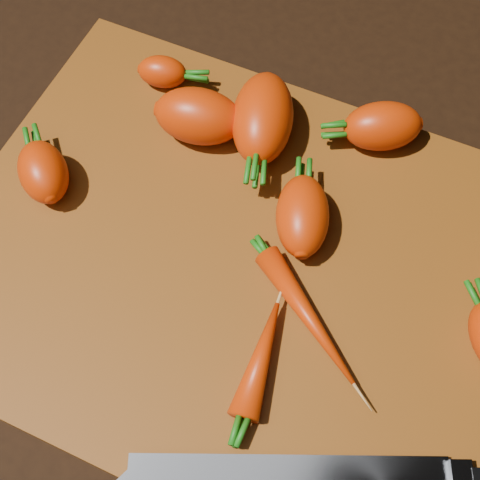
% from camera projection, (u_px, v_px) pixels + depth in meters
% --- Properties ---
extents(ground, '(2.00, 2.00, 0.01)m').
position_uv_depth(ground, '(235.00, 267.00, 0.59)').
color(ground, black).
extents(cutting_board, '(0.50, 0.40, 0.01)m').
position_uv_depth(cutting_board, '(235.00, 262.00, 0.58)').
color(cutting_board, '#6C360C').
rests_on(cutting_board, ground).
extents(carrot_0, '(0.09, 0.07, 0.05)m').
position_uv_depth(carrot_0, '(198.00, 116.00, 0.62)').
color(carrot_0, red).
rests_on(carrot_0, cutting_board).
extents(carrot_1, '(0.08, 0.08, 0.04)m').
position_uv_depth(carrot_1, '(43.00, 172.00, 0.59)').
color(carrot_1, red).
rests_on(carrot_1, cutting_board).
extents(carrot_2, '(0.08, 0.11, 0.06)m').
position_uv_depth(carrot_2, '(263.00, 118.00, 0.61)').
color(carrot_2, red).
rests_on(carrot_2, cutting_board).
extents(carrot_3, '(0.07, 0.09, 0.05)m').
position_uv_depth(carrot_3, '(302.00, 216.00, 0.57)').
color(carrot_3, red).
rests_on(carrot_3, cutting_board).
extents(carrot_4, '(0.09, 0.08, 0.05)m').
position_uv_depth(carrot_4, '(382.00, 126.00, 0.62)').
color(carrot_4, red).
rests_on(carrot_4, cutting_board).
extents(carrot_5, '(0.05, 0.04, 0.03)m').
position_uv_depth(carrot_5, '(162.00, 72.00, 0.66)').
color(carrot_5, red).
rests_on(carrot_5, cutting_board).
extents(carrot_8, '(0.12, 0.09, 0.02)m').
position_uv_depth(carrot_8, '(308.00, 316.00, 0.54)').
color(carrot_8, red).
rests_on(carrot_8, cutting_board).
extents(carrot_9, '(0.04, 0.10, 0.03)m').
position_uv_depth(carrot_9, '(261.00, 358.00, 0.53)').
color(carrot_9, red).
rests_on(carrot_9, cutting_board).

